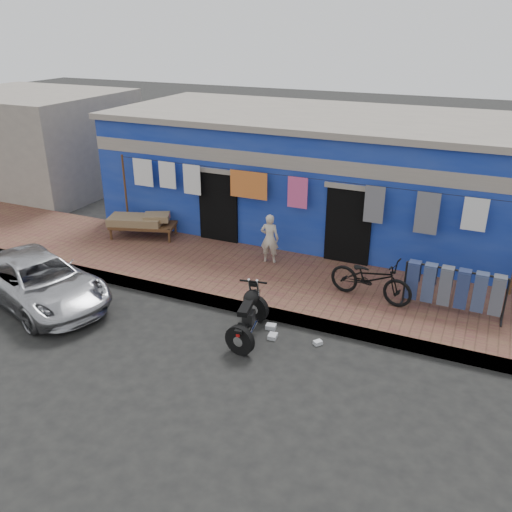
{
  "coord_description": "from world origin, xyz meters",
  "views": [
    {
      "loc": [
        4.28,
        -7.48,
        5.69
      ],
      "look_at": [
        0.0,
        2.0,
        1.15
      ],
      "focal_mm": 38.0,
      "sensor_mm": 36.0,
      "label": 1
    }
  ],
  "objects_px": {
    "bicycle": "(371,274)",
    "seated_person": "(270,238)",
    "jeans_rack": "(454,289)",
    "charpoy": "(143,226)",
    "motorcycle": "(248,314)",
    "car": "(39,280)"
  },
  "relations": [
    {
      "from": "motorcycle",
      "to": "charpoy",
      "type": "bearing_deg",
      "value": 135.13
    },
    {
      "from": "bicycle",
      "to": "motorcycle",
      "type": "bearing_deg",
      "value": 147.34
    },
    {
      "from": "jeans_rack",
      "to": "seated_person",
      "type": "bearing_deg",
      "value": 170.31
    },
    {
      "from": "jeans_rack",
      "to": "charpoy",
      "type": "bearing_deg",
      "value": 173.79
    },
    {
      "from": "car",
      "to": "seated_person",
      "type": "bearing_deg",
      "value": -29.95
    },
    {
      "from": "car",
      "to": "jeans_rack",
      "type": "xyz_separation_m",
      "value": [
        8.23,
        2.8,
        0.2
      ]
    },
    {
      "from": "charpoy",
      "to": "jeans_rack",
      "type": "relative_size",
      "value": 0.98
    },
    {
      "from": "bicycle",
      "to": "motorcycle",
      "type": "relative_size",
      "value": 1.1
    },
    {
      "from": "car",
      "to": "charpoy",
      "type": "bearing_deg",
      "value": 16.08
    },
    {
      "from": "bicycle",
      "to": "charpoy",
      "type": "relative_size",
      "value": 0.9
    },
    {
      "from": "charpoy",
      "to": "bicycle",
      "type": "bearing_deg",
      "value": -9.06
    },
    {
      "from": "seated_person",
      "to": "bicycle",
      "type": "xyz_separation_m",
      "value": [
        2.68,
        -0.89,
        -0.03
      ]
    },
    {
      "from": "bicycle",
      "to": "motorcycle",
      "type": "distance_m",
      "value": 2.82
    },
    {
      "from": "bicycle",
      "to": "jeans_rack",
      "type": "relative_size",
      "value": 0.88
    },
    {
      "from": "motorcycle",
      "to": "seated_person",
      "type": "bearing_deg",
      "value": 94.34
    },
    {
      "from": "seated_person",
      "to": "motorcycle",
      "type": "height_order",
      "value": "seated_person"
    },
    {
      "from": "bicycle",
      "to": "seated_person",
      "type": "bearing_deg",
      "value": 81.32
    },
    {
      "from": "car",
      "to": "charpoy",
      "type": "distance_m",
      "value": 3.69
    },
    {
      "from": "jeans_rack",
      "to": "motorcycle",
      "type": "bearing_deg",
      "value": -147.77
    },
    {
      "from": "seated_person",
      "to": "jeans_rack",
      "type": "distance_m",
      "value": 4.39
    },
    {
      "from": "car",
      "to": "jeans_rack",
      "type": "bearing_deg",
      "value": -53.31
    },
    {
      "from": "motorcycle",
      "to": "jeans_rack",
      "type": "distance_m",
      "value": 4.17
    }
  ]
}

